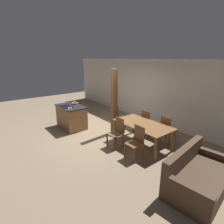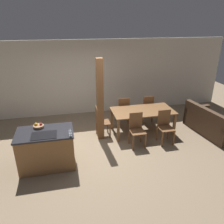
% 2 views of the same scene
% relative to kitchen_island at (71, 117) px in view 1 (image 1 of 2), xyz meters
% --- Properties ---
extents(ground_plane, '(16.00, 16.00, 0.00)m').
position_rel_kitchen_island_xyz_m(ground_plane, '(1.17, 0.53, -0.46)').
color(ground_plane, '#847056').
extents(wall_back, '(11.20, 0.08, 2.70)m').
position_rel_kitchen_island_xyz_m(wall_back, '(1.17, 3.14, 0.89)').
color(wall_back, silver).
rests_on(wall_back, ground_plane).
extents(kitchen_island, '(1.31, 0.83, 0.92)m').
position_rel_kitchen_island_xyz_m(kitchen_island, '(0.00, 0.00, 0.00)').
color(kitchen_island, olive).
rests_on(kitchen_island, ground_plane).
extents(fruit_bowl, '(0.25, 0.25, 0.12)m').
position_rel_kitchen_island_xyz_m(fruit_bowl, '(-0.15, 0.26, 0.50)').
color(fruit_bowl, '#99704C').
rests_on(fruit_bowl, kitchen_island).
extents(wine_glass_near, '(0.07, 0.07, 0.14)m').
position_rel_kitchen_island_xyz_m(wine_glass_near, '(0.58, -0.34, 0.57)').
color(wine_glass_near, silver).
rests_on(wine_glass_near, kitchen_island).
extents(wine_glass_middle, '(0.07, 0.07, 0.14)m').
position_rel_kitchen_island_xyz_m(wine_glass_middle, '(0.58, -0.26, 0.57)').
color(wine_glass_middle, silver).
rests_on(wine_glass_middle, kitchen_island).
extents(dining_table, '(1.90, 0.99, 0.74)m').
position_rel_kitchen_island_xyz_m(dining_table, '(2.84, 1.15, 0.19)').
color(dining_table, brown).
rests_on(dining_table, ground_plane).
extents(dining_chair_near_left, '(0.40, 0.40, 0.95)m').
position_rel_kitchen_island_xyz_m(dining_chair_near_left, '(2.41, 0.43, 0.04)').
color(dining_chair_near_left, brown).
rests_on(dining_chair_near_left, ground_plane).
extents(dining_chair_near_right, '(0.40, 0.40, 0.95)m').
position_rel_kitchen_island_xyz_m(dining_chair_near_right, '(3.26, 0.43, 0.04)').
color(dining_chair_near_right, brown).
rests_on(dining_chair_near_right, ground_plane).
extents(dining_chair_far_left, '(0.40, 0.40, 0.95)m').
position_rel_kitchen_island_xyz_m(dining_chair_far_left, '(2.41, 1.87, 0.04)').
color(dining_chair_far_left, brown).
rests_on(dining_chair_far_left, ground_plane).
extents(dining_chair_far_right, '(0.40, 0.40, 0.95)m').
position_rel_kitchen_island_xyz_m(dining_chair_far_right, '(3.26, 1.87, 0.04)').
color(dining_chair_far_right, brown).
rests_on(dining_chair_far_right, ground_plane).
extents(dining_chair_head_end, '(0.40, 0.40, 0.95)m').
position_rel_kitchen_island_xyz_m(dining_chair_head_end, '(1.51, 1.15, 0.04)').
color(dining_chair_head_end, brown).
rests_on(dining_chair_head_end, ground_plane).
extents(couch, '(1.16, 1.84, 0.86)m').
position_rel_kitchen_island_xyz_m(couch, '(4.98, 0.61, -0.17)').
color(couch, '#473323').
rests_on(couch, ground_plane).
extents(timber_post, '(0.18, 0.18, 2.39)m').
position_rel_kitchen_island_xyz_m(timber_post, '(1.49, 1.04, 0.73)').
color(timber_post, brown).
rests_on(timber_post, ground_plane).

